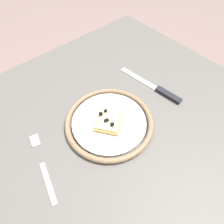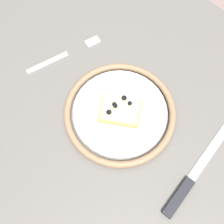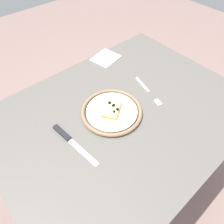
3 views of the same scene
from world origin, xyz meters
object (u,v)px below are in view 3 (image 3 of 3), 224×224
Objects in this scene: dining_table at (122,123)px; fork at (148,91)px; plate at (112,111)px; napkin at (106,58)px; knife at (67,138)px; pizza_slice_near at (112,109)px.

fork is (-0.17, -0.01, 0.09)m from dining_table.
plate reaches higher than napkin.
plate is at bearing 54.20° from napkin.
plate is 1.90× the size of napkin.
napkin is (-0.44, -0.30, -0.00)m from knife.
fork is at bearing -176.32° from dining_table.
plate is 0.01m from pizza_slice_near.
dining_table is 0.39m from napkin.
napkin is at bearing -118.30° from dining_table.
knife is 0.53m from napkin.
knife is (0.21, -0.01, -0.02)m from pizza_slice_near.
knife is at bearing -7.88° from dining_table.
dining_table is 0.12m from pizza_slice_near.
dining_table is 7.80× the size of napkin.
napkin is (-0.02, -0.33, -0.00)m from fork.
dining_table is at bearing 152.99° from plate.
napkin is at bearing -125.80° from plate.
knife is at bearing -3.37° from pizza_slice_near.
plate is 1.29× the size of fork.
pizza_slice_near is at bearing 54.16° from napkin.
pizza_slice_near is 0.57× the size of fork.
plate is at bearing -27.01° from dining_table.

